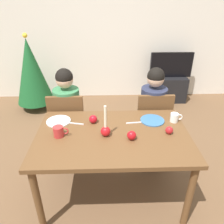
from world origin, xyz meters
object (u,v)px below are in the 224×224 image
object	(u,v)px
christmas_tree	(31,72)
apple_by_left_plate	(93,119)
tv_stand	(168,88)
plate_right	(152,120)
tv	(171,65)
person_right_child	(152,116)
candle_centerpiece	(105,130)
apple_near_candle	(169,130)
chair_left	(69,123)
plate_left	(59,121)
dining_table	(113,141)
person_left_child	(69,117)
apple_by_right_mug	(132,135)
mug_left	(59,132)
chair_right	(152,121)
mug_right	(175,118)

from	to	relation	value
christmas_tree	apple_by_left_plate	xyz separation A→B (m)	(1.14, -1.82, 0.09)
tv_stand	plate_right	world-z (taller)	plate_right
tv	christmas_tree	xyz separation A→B (m)	(-2.51, -0.27, -0.01)
person_right_child	christmas_tree	xyz separation A→B (m)	(-1.83, 1.39, 0.13)
person_right_child	candle_centerpiece	bearing A→B (deg)	-130.55
apple_near_candle	tv_stand	bearing A→B (deg)	74.03
chair_left	plate_left	world-z (taller)	chair_left
plate_left	dining_table	bearing A→B (deg)	-23.67
person_left_child	tv_stand	bearing A→B (deg)	44.57
chair_left	candle_centerpiece	xyz separation A→B (m)	(0.44, -0.63, 0.30)
chair_left	person_right_child	distance (m)	1.01
christmas_tree	apple_by_right_mug	distance (m)	2.59
plate_right	apple_by_right_mug	size ratio (longest dim) A/B	2.94
candle_centerpiece	apple_by_right_mug	bearing A→B (deg)	-15.88
plate_left	mug_left	distance (m)	0.26
person_right_child	apple_by_right_mug	bearing A→B (deg)	-115.03
dining_table	apple_by_left_plate	bearing A→B (deg)	132.12
chair_right	plate_right	world-z (taller)	chair_right
christmas_tree	candle_centerpiece	size ratio (longest dim) A/B	4.46
apple_by_right_mug	candle_centerpiece	bearing A→B (deg)	164.12
person_right_child	plate_left	xyz separation A→B (m)	(-1.04, -0.41, 0.19)
person_left_child	mug_right	distance (m)	1.24
person_right_child	chair_left	bearing A→B (deg)	-178.16
dining_table	plate_left	size ratio (longest dim) A/B	5.86
tv_stand	mug_right	world-z (taller)	mug_right
candle_centerpiece	chair_left	bearing A→B (deg)	125.23
chair_left	candle_centerpiece	bearing A→B (deg)	-54.77
chair_left	chair_right	size ratio (longest dim) A/B	1.00
person_left_child	person_right_child	size ratio (longest dim) A/B	1.00
dining_table	person_right_child	xyz separation A→B (m)	(0.50, 0.64, -0.10)
person_left_child	apple_near_candle	xyz separation A→B (m)	(1.02, -0.65, 0.22)
tv_stand	apple_by_right_mug	bearing A→B (deg)	-113.00
chair_right	plate_right	xyz separation A→B (m)	(-0.09, -0.39, 0.24)
mug_left	apple_near_candle	xyz separation A→B (m)	(0.99, 0.01, -0.01)
person_left_child	mug_left	xyz separation A→B (m)	(0.03, -0.66, 0.23)
person_right_child	candle_centerpiece	world-z (taller)	person_right_child
candle_centerpiece	person_right_child	bearing A→B (deg)	49.45
person_right_child	apple_near_candle	world-z (taller)	person_right_child
person_left_child	plate_left	distance (m)	0.45
person_right_child	plate_left	world-z (taller)	person_right_child
christmas_tree	plate_left	xyz separation A→B (m)	(0.80, -1.79, 0.06)
tv_stand	candle_centerpiece	xyz separation A→B (m)	(-1.24, -2.32, 0.57)
candle_centerpiece	apple_near_candle	xyz separation A→B (m)	(0.58, 0.01, -0.03)
dining_table	apple_by_left_plate	size ratio (longest dim) A/B	17.31
mug_left	chair_left	bearing A→B (deg)	92.69
chair_right	person_right_child	distance (m)	0.07
tv_stand	apple_by_right_mug	xyz separation A→B (m)	(-1.01, -2.39, 0.55)
candle_centerpiece	apple_near_candle	distance (m)	0.58
mug_right	apple_near_candle	world-z (taller)	mug_right
chair_left	apple_near_candle	size ratio (longest dim) A/B	12.71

